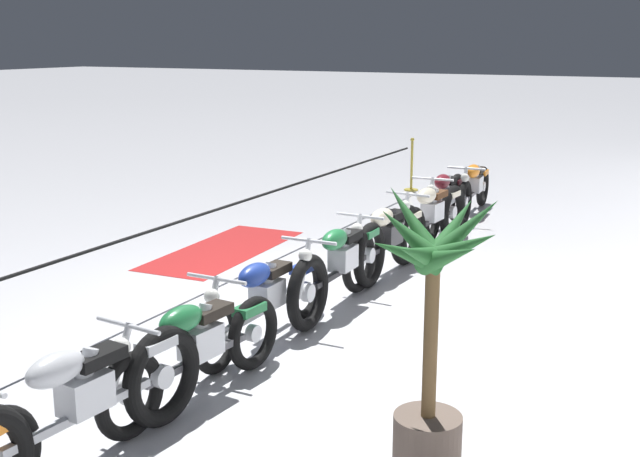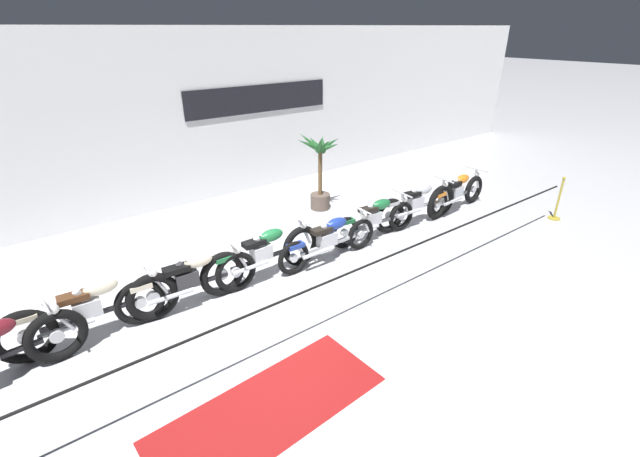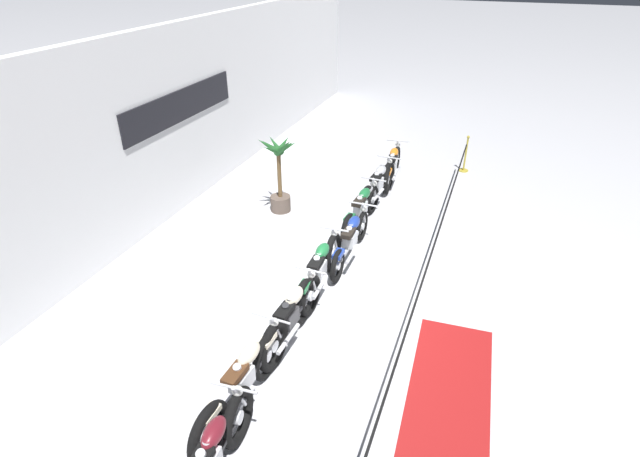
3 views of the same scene
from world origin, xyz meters
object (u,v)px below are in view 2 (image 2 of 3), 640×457
Objects in this scene: motorcycle_silver_7 at (417,205)px; motorcycle_orange_8 at (457,193)px; motorcycle_cream_3 at (191,281)px; motorcycle_green_6 at (375,219)px; motorcycle_cream_2 at (93,311)px; floor_banner at (270,408)px; stanchion_far_left at (227,332)px; motorcycle_green_4 at (264,255)px; potted_palm_left_of_row at (320,169)px; motorcycle_blue_5 at (330,240)px; stanchion_mid_left at (557,205)px.

motorcycle_orange_8 is at bearing -1.43° from motorcycle_silver_7.
motorcycle_green_6 is (4.08, 0.00, -0.02)m from motorcycle_cream_3.
motorcycle_cream_2 is 0.87× the size of floor_banner.
motorcycle_silver_7 is 0.18× the size of stanchion_far_left.
motorcycle_green_4 is 1.05× the size of motorcycle_orange_8.
motorcycle_silver_7 is 1.21× the size of potted_palm_left_of_row.
motorcycle_cream_2 is at bearing -160.41° from potted_palm_left_of_row.
motorcycle_cream_2 reaches higher than motorcycle_orange_8.
motorcycle_blue_5 is (2.71, -0.17, -0.02)m from motorcycle_cream_3.
stanchion_mid_left is at bearing 2.12° from floor_banner.
potted_palm_left_of_row is at bearing 41.52° from stanchion_far_left.
motorcycle_blue_5 is 1.00× the size of motorcycle_orange_8.
motorcycle_silver_7 is 2.30× the size of stanchion_mid_left.
motorcycle_cream_2 is 2.27m from stanchion_far_left.
motorcycle_blue_5 reaches higher than floor_banner.
motorcycle_orange_8 reaches higher than motorcycle_green_6.
motorcycle_cream_2 is 8.23m from motorcycle_orange_8.
motorcycle_silver_7 is at bearing -0.95° from motorcycle_cream_2.
potted_palm_left_of_row is 0.70× the size of floor_banner.
potted_palm_left_of_row reaches higher than motorcycle_orange_8.
motorcycle_cream_2 is 5.98m from potted_palm_left_of_row.
motorcycle_silver_7 is (1.29, -0.05, 0.03)m from motorcycle_green_6.
stanchion_far_left reaches higher than floor_banner.
motorcycle_orange_8 is at bearing -1.04° from motorcycle_green_4.
motorcycle_cream_2 reaches higher than motorcycle_green_6.
motorcycle_silver_7 is 3.41m from stanchion_mid_left.
motorcycle_green_6 is at bearing -0.34° from motorcycle_green_4.
motorcycle_green_4 reaches higher than floor_banner.
stanchion_mid_left is (6.88, -1.87, -0.13)m from motorcycle_green_4.
stanchion_mid_left is at bearing -50.67° from motorcycle_orange_8.
motorcycle_cream_3 is 1.04× the size of motorcycle_green_6.
motorcycle_green_4 is at bearing 179.66° from motorcycle_green_6.
potted_palm_left_of_row reaches higher than stanchion_mid_left.
stanchion_far_left is (1.18, -1.92, 0.28)m from motorcycle_cream_2.
motorcycle_green_6 is at bearing 7.26° from motorcycle_blue_5.
motorcycle_cream_2 is 6.79m from motorcycle_silver_7.
motorcycle_green_4 is 3.02m from floor_banner.
motorcycle_blue_5 is 3.42m from stanchion_far_left.
motorcycle_green_4 is at bearing -1.01° from motorcycle_cream_2.
floor_banner is (-8.36, -0.71, -0.35)m from stanchion_mid_left.
potted_palm_left_of_row is at bearing 136.13° from stanchion_mid_left.
motorcycle_cream_2 is at bearing 113.88° from floor_banner.
motorcycle_green_4 is 0.86× the size of floor_banner.
motorcycle_cream_3 reaches higher than motorcycle_green_6.
stanchion_far_left is 13.09× the size of stanchion_mid_left.
floor_banner is at bearing -155.24° from motorcycle_silver_7.
stanchion_mid_left is (8.25, -1.86, -0.12)m from motorcycle_cream_3.
motorcycle_silver_7 reaches higher than floor_banner.
motorcycle_orange_8 is at bearing 1.27° from motorcycle_blue_5.
stanchion_mid_left reaches higher than motorcycle_cream_3.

